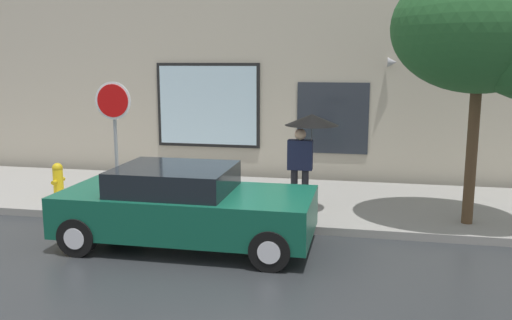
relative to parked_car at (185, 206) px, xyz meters
name	(u,v)px	position (x,y,z in m)	size (l,w,h in m)	color
ground_plane	(210,247)	(0.44, -0.01, -0.69)	(60.00, 60.00, 0.00)	#282B2D
sidewalk	(248,199)	(0.44, 2.99, -0.61)	(20.00, 4.00, 0.15)	gray
building_facade	(268,47)	(0.43, 5.49, 2.80)	(20.00, 0.67, 7.00)	#B2A893
parked_car	(185,206)	(0.00, 0.00, 0.00)	(4.28, 1.95, 1.37)	#0F4C38
fire_hydrant	(58,180)	(-3.68, 2.11, -0.16)	(0.30, 0.44, 0.76)	yellow
pedestrian_with_umbrella	(308,133)	(1.86, 2.04, 1.04)	(1.06, 1.06, 1.96)	black
street_tree	(490,32)	(5.02, 1.73, 2.94)	(3.10, 2.63, 4.72)	#4C3823
stop_sign	(114,119)	(-2.00, 1.56, 1.28)	(0.76, 0.10, 2.58)	gray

